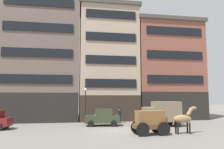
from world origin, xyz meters
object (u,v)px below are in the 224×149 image
object	(u,v)px
pedestrian_officer	(119,115)
streetlamp_curbside	(85,101)
cargo_wagon	(151,121)
fire_hydrant_curbside	(147,119)
delivery_truck_near	(161,113)
draft_horse	(184,119)
sedan_dark	(103,117)

from	to	relation	value
pedestrian_officer	streetlamp_curbside	world-z (taller)	streetlamp_curbside
cargo_wagon	fire_hydrant_curbside	size ratio (longest dim) A/B	3.60
cargo_wagon	fire_hydrant_curbside	bearing A→B (deg)	73.48
cargo_wagon	delivery_truck_near	size ratio (longest dim) A/B	0.67
pedestrian_officer	streetlamp_curbside	distance (m)	4.37
cargo_wagon	streetlamp_curbside	distance (m)	9.77
draft_horse	streetlamp_curbside	xyz separation A→B (m)	(-8.00, 8.22, 1.40)
cargo_wagon	sedan_dark	xyz separation A→B (m)	(-3.27, 6.16, -0.23)
delivery_truck_near	sedan_dark	world-z (taller)	delivery_truck_near
draft_horse	delivery_truck_near	size ratio (longest dim) A/B	0.53
cargo_wagon	delivery_truck_near	distance (m)	5.66
cargo_wagon	draft_horse	bearing A→B (deg)	0.06
cargo_wagon	streetlamp_curbside	world-z (taller)	streetlamp_curbside
draft_horse	delivery_truck_near	bearing A→B (deg)	90.86
cargo_wagon	streetlamp_curbside	xyz separation A→B (m)	(-5.05, 8.22, 1.52)
draft_horse	streetlamp_curbside	size ratio (longest dim) A/B	0.57
sedan_dark	fire_hydrant_curbside	size ratio (longest dim) A/B	4.61
cargo_wagon	delivery_truck_near	bearing A→B (deg)	59.38
draft_horse	delivery_truck_near	xyz separation A→B (m)	(-0.07, 4.86, 0.15)
delivery_truck_near	pedestrian_officer	bearing A→B (deg)	139.63
sedan_dark	delivery_truck_near	bearing A→B (deg)	-11.95
streetlamp_curbside	delivery_truck_near	bearing A→B (deg)	-22.96
pedestrian_officer	cargo_wagon	bearing A→B (deg)	-82.85
sedan_dark	pedestrian_officer	world-z (taller)	sedan_dark
draft_horse	fire_hydrant_curbside	xyz separation A→B (m)	(-0.56, 8.05, -0.84)
delivery_truck_near	fire_hydrant_curbside	distance (m)	3.38
cargo_wagon	delivery_truck_near	world-z (taller)	delivery_truck_near
draft_horse	pedestrian_officer	distance (m)	9.10
pedestrian_officer	fire_hydrant_curbside	bearing A→B (deg)	-2.18
sedan_dark	draft_horse	bearing A→B (deg)	-44.72
pedestrian_officer	fire_hydrant_curbside	xyz separation A→B (m)	(3.42, -0.13, -0.55)
draft_horse	cargo_wagon	bearing A→B (deg)	-179.94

